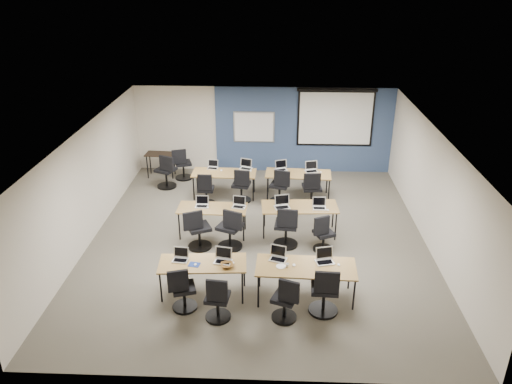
{
  "coord_description": "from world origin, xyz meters",
  "views": [
    {
      "loc": [
        0.38,
        -10.5,
        6.05
      ],
      "look_at": [
        -0.07,
        0.4,
        1.07
      ],
      "focal_mm": 35.0,
      "sensor_mm": 36.0,
      "label": 1
    }
  ],
  "objects_px": {
    "projector_screen": "(336,115)",
    "task_chair_1": "(218,302)",
    "laptop_5": "(239,204)",
    "training_table_mid_right": "(300,208)",
    "task_chair_11": "(312,192)",
    "spare_chair_a": "(182,166)",
    "laptop_3": "(325,258)",
    "task_chair_0": "(183,292)",
    "task_chair_5": "(231,232)",
    "laptop_4": "(202,204)",
    "utility_table": "(160,157)",
    "training_table_back_left": "(224,174)",
    "laptop_6": "(282,204)",
    "whiteboard": "(254,127)",
    "training_table_mid_left": "(212,210)",
    "laptop_10": "(281,167)",
    "training_table_front_left": "(203,265)",
    "training_table_back_right": "(298,175)",
    "task_chair_6": "(286,230)",
    "laptop_7": "(319,205)",
    "task_chair_9": "(241,188)",
    "task_chair_4": "(198,232)",
    "training_table_front_right": "(306,268)",
    "laptop_0": "(181,257)",
    "laptop_2": "(278,256)",
    "laptop_1": "(223,258)",
    "task_chair_2": "(286,303)",
    "task_chair_8": "(206,192)",
    "task_chair_10": "(280,189)",
    "laptop_11": "(311,169)",
    "laptop_9": "(246,166)",
    "task_chair_3": "(325,294)",
    "spare_chair_b": "(166,174)",
    "task_chair_7": "(323,236)"
  },
  "relations": [
    {
      "from": "projector_screen",
      "to": "task_chair_5",
      "type": "distance_m",
      "value": 5.81
    },
    {
      "from": "task_chair_2",
      "to": "laptop_6",
      "type": "relative_size",
      "value": 2.65
    },
    {
      "from": "laptop_0",
      "to": "task_chair_6",
      "type": "xyz_separation_m",
      "value": [
        2.12,
        1.83,
        -0.35
      ]
    },
    {
      "from": "projector_screen",
      "to": "task_chair_1",
      "type": "bearing_deg",
      "value": -110.84
    },
    {
      "from": "training_table_mid_right",
      "to": "task_chair_1",
      "type": "xyz_separation_m",
      "value": [
        -1.63,
        -3.4,
        -0.29
      ]
    },
    {
      "from": "training_table_front_right",
      "to": "laptop_4",
      "type": "relative_size",
      "value": 6.31
    },
    {
      "from": "task_chair_3",
      "to": "laptop_5",
      "type": "bearing_deg",
      "value": 123.65
    },
    {
      "from": "laptop_5",
      "to": "task_chair_5",
      "type": "height_order",
      "value": "task_chair_5"
    },
    {
      "from": "task_chair_9",
      "to": "spare_chair_b",
      "type": "relative_size",
      "value": 0.96
    },
    {
      "from": "task_chair_1",
      "to": "laptop_10",
      "type": "bearing_deg",
      "value": 84.72
    },
    {
      "from": "laptop_4",
      "to": "task_chair_10",
      "type": "height_order",
      "value": "task_chair_10"
    },
    {
      "from": "laptop_7",
      "to": "task_chair_9",
      "type": "height_order",
      "value": "task_chair_9"
    },
    {
      "from": "task_chair_6",
      "to": "spare_chair_a",
      "type": "bearing_deg",
      "value": 133.9
    },
    {
      "from": "task_chair_0",
      "to": "laptop_5",
      "type": "height_order",
      "value": "laptop_5"
    },
    {
      "from": "training_table_front_left",
      "to": "laptop_9",
      "type": "distance_m",
      "value": 5.04
    },
    {
      "from": "laptop_10",
      "to": "utility_table",
      "type": "height_order",
      "value": "laptop_10"
    },
    {
      "from": "task_chair_5",
      "to": "laptop_4",
      "type": "bearing_deg",
      "value": 158.83
    },
    {
      "from": "training_table_mid_right",
      "to": "laptop_11",
      "type": "distance_m",
      "value": 2.33
    },
    {
      "from": "training_table_back_left",
      "to": "training_table_mid_left",
      "type": "bearing_deg",
      "value": -90.3
    },
    {
      "from": "laptop_5",
      "to": "task_chair_11",
      "type": "height_order",
      "value": "task_chair_11"
    },
    {
      "from": "training_table_back_left",
      "to": "task_chair_9",
      "type": "distance_m",
      "value": 0.68
    },
    {
      "from": "training_table_front_left",
      "to": "training_table_back_left",
      "type": "distance_m",
      "value": 4.67
    },
    {
      "from": "training_table_mid_right",
      "to": "training_table_back_right",
      "type": "height_order",
      "value": "same"
    },
    {
      "from": "whiteboard",
      "to": "task_chair_0",
      "type": "height_order",
      "value": "whiteboard"
    },
    {
      "from": "task_chair_8",
      "to": "task_chair_10",
      "type": "height_order",
      "value": "task_chair_10"
    },
    {
      "from": "task_chair_1",
      "to": "training_table_mid_right",
      "type": "bearing_deg",
      "value": 70.74
    },
    {
      "from": "task_chair_10",
      "to": "utility_table",
      "type": "xyz_separation_m",
      "value": [
        -3.7,
        1.77,
        0.23
      ]
    },
    {
      "from": "laptop_4",
      "to": "task_chair_7",
      "type": "xyz_separation_m",
      "value": [
        2.88,
        -0.77,
        -0.4
      ]
    },
    {
      "from": "projector_screen",
      "to": "training_table_front_left",
      "type": "height_order",
      "value": "projector_screen"
    },
    {
      "from": "task_chair_4",
      "to": "laptop_5",
      "type": "bearing_deg",
      "value": 15.78
    },
    {
      "from": "task_chair_11",
      "to": "utility_table",
      "type": "bearing_deg",
      "value": 151.95
    },
    {
      "from": "training_table_back_left",
      "to": "task_chair_6",
      "type": "bearing_deg",
      "value": -56.63
    },
    {
      "from": "laptop_5",
      "to": "utility_table",
      "type": "distance_m",
      "value": 4.46
    },
    {
      "from": "task_chair_0",
      "to": "laptop_10",
      "type": "bearing_deg",
      "value": 54.65
    },
    {
      "from": "training_table_back_left",
      "to": "laptop_0",
      "type": "relative_size",
      "value": 5.92
    },
    {
      "from": "training_table_back_right",
      "to": "laptop_4",
      "type": "xyz_separation_m",
      "value": [
        -2.41,
        -2.17,
        0.1
      ]
    },
    {
      "from": "task_chair_0",
      "to": "spare_chair_a",
      "type": "xyz_separation_m",
      "value": [
        -1.14,
        6.39,
        0.02
      ]
    },
    {
      "from": "training_table_front_right",
      "to": "task_chair_7",
      "type": "distance_m",
      "value": 1.89
    },
    {
      "from": "laptop_2",
      "to": "laptop_0",
      "type": "bearing_deg",
      "value": -159.14
    },
    {
      "from": "training_table_mid_left",
      "to": "laptop_10",
      "type": "xyz_separation_m",
      "value": [
        1.66,
        2.53,
        0.11
      ]
    },
    {
      "from": "training_table_mid_right",
      "to": "task_chair_10",
      "type": "relative_size",
      "value": 1.8
    },
    {
      "from": "task_chair_11",
      "to": "spare_chair_a",
      "type": "height_order",
      "value": "task_chair_11"
    },
    {
      "from": "laptop_1",
      "to": "task_chair_2",
      "type": "xyz_separation_m",
      "value": [
        1.23,
        -0.84,
        -0.4
      ]
    },
    {
      "from": "training_table_mid_right",
      "to": "laptop_6",
      "type": "height_order",
      "value": "laptop_6"
    },
    {
      "from": "whiteboard",
      "to": "utility_table",
      "type": "relative_size",
      "value": 1.44
    },
    {
      "from": "training_table_back_left",
      "to": "laptop_6",
      "type": "bearing_deg",
      "value": -51.35
    },
    {
      "from": "task_chair_1",
      "to": "laptop_3",
      "type": "bearing_deg",
      "value": 31.53
    },
    {
      "from": "laptop_5",
      "to": "training_table_mid_right",
      "type": "bearing_deg",
      "value": 14.32
    },
    {
      "from": "training_table_back_right",
      "to": "laptop_4",
      "type": "height_order",
      "value": "laptop_4"
    },
    {
      "from": "task_chair_5",
      "to": "task_chair_4",
      "type": "bearing_deg",
      "value": -154.64
    }
  ]
}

